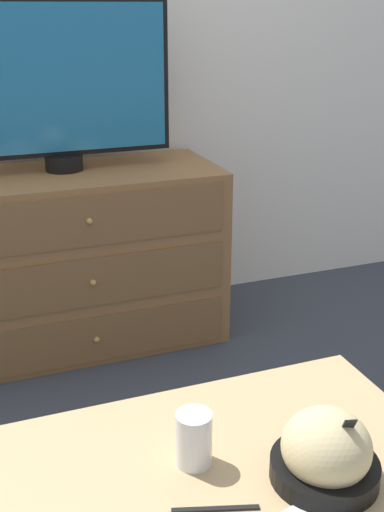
# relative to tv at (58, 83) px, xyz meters

# --- Properties ---
(ground_plane) EXTENTS (12.00, 12.00, 0.00)m
(ground_plane) POSITION_rel_tv_xyz_m (0.01, 0.24, -1.07)
(ground_plane) COLOR #383D47
(wall_back) EXTENTS (12.00, 0.05, 2.60)m
(wall_back) POSITION_rel_tv_xyz_m (0.01, 0.26, 0.23)
(wall_back) COLOR white
(wall_back) RESTS_ON ground_plane
(dresser) EXTENTS (1.15, 0.53, 0.74)m
(dresser) POSITION_rel_tv_xyz_m (0.03, -0.05, -0.71)
(dresser) COLOR olive
(dresser) RESTS_ON ground_plane
(tv) EXTENTS (0.88, 0.15, 0.65)m
(tv) POSITION_rel_tv_xyz_m (0.00, 0.00, 0.00)
(tv) COLOR black
(tv) RESTS_ON dresser
(coffee_table) EXTENTS (0.96, 0.63, 0.48)m
(coffee_table) POSITION_rel_tv_xyz_m (0.02, -1.58, -0.66)
(coffee_table) COLOR tan
(coffee_table) RESTS_ON ground_plane
(takeout_bowl) EXTENTS (0.22, 0.22, 0.17)m
(takeout_bowl) POSITION_rel_tv_xyz_m (0.20, -1.66, -0.54)
(takeout_bowl) COLOR black
(takeout_bowl) RESTS_ON coffee_table
(drink_cup) EXTENTS (0.08, 0.08, 0.12)m
(drink_cup) POSITION_rel_tv_xyz_m (-0.02, -1.53, -0.55)
(drink_cup) COLOR white
(drink_cup) RESTS_ON coffee_table
(knife) EXTENTS (0.16, 0.06, 0.01)m
(knife) POSITION_rel_tv_xyz_m (-0.03, -1.67, -0.59)
(knife) COLOR black
(knife) RESTS_ON coffee_table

